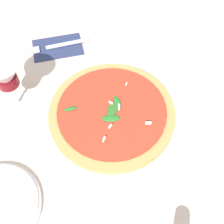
# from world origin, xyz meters

# --- Properties ---
(ground_plane) EXTENTS (6.00, 6.00, 0.00)m
(ground_plane) POSITION_xyz_m (0.00, 0.00, 0.00)
(ground_plane) COLOR beige
(pizza_arugula_main) EXTENTS (0.33, 0.33, 0.05)m
(pizza_arugula_main) POSITION_xyz_m (0.03, 0.00, 0.02)
(pizza_arugula_main) COLOR white
(pizza_arugula_main) RESTS_ON ground_plane
(wine_glass) EXTENTS (0.09, 0.09, 0.15)m
(wine_glass) POSITION_xyz_m (0.26, -0.07, 0.10)
(wine_glass) COLOR white
(wine_glass) RESTS_ON ground_plane
(napkin) EXTENTS (0.16, 0.12, 0.01)m
(napkin) POSITION_xyz_m (0.17, -0.26, 0.00)
(napkin) COLOR navy
(napkin) RESTS_ON ground_plane
(fork) EXTENTS (0.21, 0.06, 0.00)m
(fork) POSITION_xyz_m (0.18, -0.26, 0.01)
(fork) COLOR silver
(fork) RESTS_ON ground_plane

